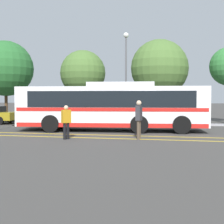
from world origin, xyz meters
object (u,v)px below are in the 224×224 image
object	(u,v)px
transit_bus	(112,106)
pedestrian_1	(66,120)
tree_1	(159,68)
parked_car_1	(69,115)
tree_2	(6,69)
tree_0	(83,73)
pedestrian_0	(139,117)
street_lamp	(126,64)

from	to	relation	value
transit_bus	pedestrian_1	distance (m)	4.47
tree_1	parked_car_1	bearing A→B (deg)	-141.28
tree_1	tree_2	size ratio (longest dim) A/B	0.95
tree_0	transit_bus	bearing A→B (deg)	-61.93
parked_car_1	pedestrian_0	size ratio (longest dim) A/B	2.24
transit_bus	pedestrian_1	size ratio (longest dim) A/B	7.11
tree_0	tree_2	distance (m)	7.29
pedestrian_0	tree_0	xyz separation A→B (m)	(-6.45, 11.75, 3.11)
pedestrian_0	tree_0	distance (m)	13.76
transit_bus	parked_car_1	xyz separation A→B (m)	(-3.87, 3.26, -0.77)
pedestrian_0	street_lamp	size ratio (longest dim) A/B	0.26
tree_1	tree_2	distance (m)	13.97
tree_2	tree_0	bearing A→B (deg)	3.19
pedestrian_1	street_lamp	distance (m)	11.25
parked_car_1	pedestrian_1	bearing A→B (deg)	20.41
pedestrian_1	tree_0	size ratio (longest dim) A/B	0.26
transit_bus	pedestrian_0	xyz separation A→B (m)	(2.03, -3.46, -0.43)
pedestrian_1	tree_0	distance (m)	13.30
tree_2	tree_1	bearing A→B (deg)	1.25
transit_bus	pedestrian_1	world-z (taller)	transit_bus
transit_bus	tree_1	world-z (taller)	tree_1
parked_car_1	tree_1	bearing A→B (deg)	130.33
pedestrian_0	tree_0	bearing A→B (deg)	38.91
transit_bus	tree_1	xyz separation A→B (m)	(2.28, 8.19, 2.94)
parked_car_1	pedestrian_1	size ratio (longest dim) A/B	2.56
street_lamp	tree_0	bearing A→B (deg)	154.84
pedestrian_0	tree_2	world-z (taller)	tree_2
street_lamp	tree_0	xyz separation A→B (m)	(-4.19, 1.97, -0.49)
pedestrian_1	tree_2	bearing A→B (deg)	-96.52
transit_bus	parked_car_1	bearing A→B (deg)	43.70
street_lamp	parked_car_1	bearing A→B (deg)	-139.88
parked_car_1	tree_1	world-z (taller)	tree_1
pedestrian_1	tree_2	xyz separation A→B (m)	(-10.36, 12.11, 3.76)
transit_bus	tree_2	distance (m)	14.45
transit_bus	tree_1	size ratio (longest dim) A/B	1.68
pedestrian_1	tree_0	bearing A→B (deg)	-123.17
tree_2	parked_car_1	bearing A→B (deg)	-30.65
parked_car_1	street_lamp	size ratio (longest dim) A/B	0.58
street_lamp	tree_1	size ratio (longest dim) A/B	1.04
transit_bus	tree_0	world-z (taller)	tree_0
tree_0	parked_car_1	bearing A→B (deg)	-83.79
parked_car_1	tree_0	xyz separation A→B (m)	(-0.55, 5.03, 3.44)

